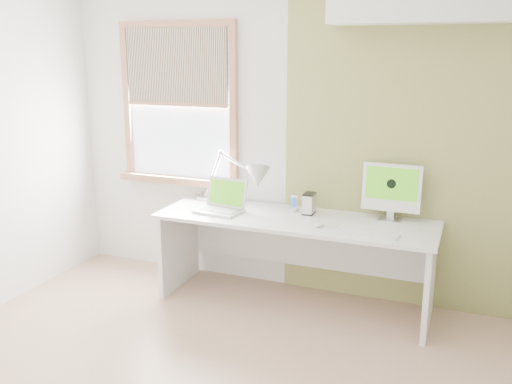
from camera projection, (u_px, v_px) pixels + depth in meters
The scene contains 11 objects.
room at pixel (186, 183), 3.08m from camera, with size 4.04×3.54×2.64m.
accent_wall at pixel (410, 145), 4.28m from camera, with size 2.00×0.02×2.60m, color olive.
window at pixel (178, 105), 4.92m from camera, with size 1.20×0.14×1.42m.
desk at pixel (297, 239), 4.49m from camera, with size 2.20×0.70×0.73m.
desk_lamp at pixel (247, 179), 4.67m from camera, with size 0.78×0.38×0.45m.
laptop at pixel (222, 203), 4.58m from camera, with size 0.40×0.34×0.26m.
phone_dock at pixel (294, 207), 4.56m from camera, with size 0.09×0.09×0.14m.
external_drive at pixel (309, 204), 4.48m from camera, with size 0.08×0.13×0.17m.
imac at pixel (392, 189), 4.29m from camera, with size 0.45×0.15×0.44m.
keyboard at pixel (366, 232), 4.01m from camera, with size 0.48×0.19×0.02m.
mouse at pixel (319, 225), 4.17m from camera, with size 0.06×0.10×0.03m, color white.
Camera 1 is at (1.47, -2.64, 2.00)m, focal length 39.20 mm.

